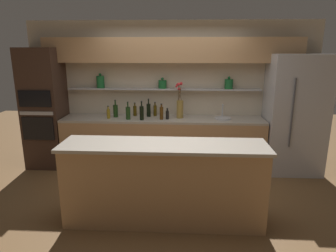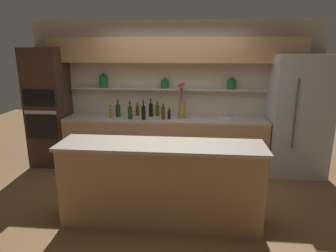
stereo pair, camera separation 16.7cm
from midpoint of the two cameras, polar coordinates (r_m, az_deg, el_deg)
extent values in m
plane|color=brown|center=(4.47, -1.38, -13.78)|extent=(12.00, 12.00, 0.00)
cube|color=beige|center=(5.59, -0.16, 6.15)|extent=(5.20, 0.10, 2.60)
cube|color=#B7B7BC|center=(5.44, -1.77, 7.06)|extent=(3.46, 0.18, 0.02)
cylinder|color=#19602D|center=(5.63, -13.58, 8.15)|extent=(0.14, 0.14, 0.22)
sphere|color=#19602D|center=(5.62, -13.66, 9.49)|extent=(0.05, 0.05, 0.05)
cylinder|color=#19602D|center=(5.42, -1.95, 7.93)|extent=(0.15, 0.15, 0.14)
sphere|color=#19602D|center=(5.41, -1.96, 8.96)|extent=(0.05, 0.05, 0.05)
cylinder|color=#19602D|center=(5.45, 10.64, 7.86)|extent=(0.15, 0.15, 0.17)
sphere|color=#19602D|center=(5.43, 10.70, 9.01)|extent=(0.05, 0.05, 0.05)
cube|color=tan|center=(5.30, -0.31, 14.26)|extent=(4.42, 0.34, 0.42)
cube|color=tan|center=(5.44, -1.89, -3.40)|extent=(3.56, 0.62, 0.88)
cube|color=#ADA393|center=(5.32, -1.93, 1.31)|extent=(3.56, 0.62, 0.04)
cube|color=tan|center=(3.77, -2.09, -11.11)|extent=(2.42, 0.55, 0.98)
cube|color=#ADA393|center=(3.57, -2.16, -3.73)|extent=(2.48, 0.61, 0.04)
cube|color=#B7B7BC|center=(5.54, 22.17, 2.01)|extent=(0.94, 0.70, 2.04)
cylinder|color=#4C4C51|center=(5.12, 21.78, 2.26)|extent=(0.02, 0.02, 1.12)
cube|color=#3D281E|center=(5.87, -23.17, 3.07)|extent=(0.65, 0.62, 2.14)
cube|color=black|center=(5.65, -24.29, -0.46)|extent=(0.55, 0.02, 0.40)
cube|color=black|center=(5.55, -24.85, 4.73)|extent=(0.55, 0.02, 0.28)
cube|color=#B7B7BC|center=(5.59, -24.57, 2.21)|extent=(0.58, 0.02, 0.06)
cylinder|color=olive|center=(5.29, 1.37, 3.21)|extent=(0.12, 0.12, 0.31)
cylinder|color=#4C3319|center=(5.25, 1.12, 6.22)|extent=(0.02, 0.06, 0.24)
sphere|color=red|center=(5.25, 0.70, 7.56)|extent=(0.04, 0.04, 0.04)
cylinder|color=#4C3319|center=(5.26, 1.17, 6.36)|extent=(0.03, 0.03, 0.27)
sphere|color=red|center=(5.27, 0.87, 7.85)|extent=(0.05, 0.05, 0.05)
cylinder|color=#4C3319|center=(5.23, 1.31, 6.43)|extent=(0.07, 0.04, 0.28)
sphere|color=red|center=(5.18, 1.08, 7.96)|extent=(0.05, 0.05, 0.05)
cylinder|color=#4C3319|center=(5.24, 1.40, 6.45)|extent=(0.05, 0.02, 0.29)
sphere|color=red|center=(5.26, 1.58, 8.07)|extent=(0.06, 0.06, 0.06)
cylinder|color=#4C3319|center=(5.25, 1.37, 5.96)|extent=(0.04, 0.02, 0.20)
sphere|color=red|center=(5.27, 1.20, 7.09)|extent=(0.05, 0.05, 0.05)
cylinder|color=#B7B7BC|center=(5.32, 9.53, 1.46)|extent=(0.29, 0.29, 0.02)
cylinder|color=#B7B7BC|center=(5.40, 9.47, 2.96)|extent=(0.02, 0.02, 0.22)
cylinder|color=#B7B7BC|center=(5.32, 9.58, 3.99)|extent=(0.02, 0.12, 0.02)
cylinder|color=black|center=(5.18, -5.96, 2.45)|extent=(0.07, 0.07, 0.24)
cylinder|color=black|center=(5.15, -6.00, 4.18)|extent=(0.02, 0.02, 0.08)
cylinder|color=black|center=(5.14, -6.02, 4.70)|extent=(0.03, 0.03, 0.01)
cylinder|color=#47380A|center=(5.52, -7.18, 2.86)|extent=(0.06, 0.06, 0.18)
cylinder|color=#47380A|center=(5.50, -7.22, 4.03)|extent=(0.03, 0.03, 0.05)
cylinder|color=black|center=(5.49, -7.23, 4.36)|extent=(0.03, 0.03, 0.01)
cylinder|color=#193814|center=(5.46, -10.82, 2.81)|extent=(0.08, 0.08, 0.22)
cylinder|color=#193814|center=(5.43, -10.89, 4.36)|extent=(0.02, 0.02, 0.08)
cylinder|color=black|center=(5.43, -10.91, 4.84)|extent=(0.03, 0.03, 0.01)
cylinder|color=olive|center=(5.39, -12.15, 2.26)|extent=(0.06, 0.06, 0.16)
cylinder|color=olive|center=(5.37, -12.21, 3.37)|extent=(0.03, 0.03, 0.05)
cylinder|color=black|center=(5.36, -12.23, 3.70)|extent=(0.03, 0.03, 0.01)
cylinder|color=black|center=(5.21, -1.05, 2.10)|extent=(0.06, 0.06, 0.15)
cylinder|color=black|center=(5.19, -1.05, 3.08)|extent=(0.03, 0.03, 0.04)
cylinder|color=black|center=(5.19, -1.05, 3.35)|extent=(0.03, 0.03, 0.01)
cylinder|color=#4C2D0C|center=(5.19, -2.17, 2.44)|extent=(0.06, 0.06, 0.22)
cylinder|color=#4C2D0C|center=(5.17, -2.19, 3.87)|extent=(0.03, 0.03, 0.04)
cylinder|color=black|center=(5.16, -2.19, 4.19)|extent=(0.03, 0.03, 0.01)
cylinder|color=#193814|center=(5.25, -8.52, 2.42)|extent=(0.08, 0.08, 0.22)
cylinder|color=#193814|center=(5.22, -8.58, 4.01)|extent=(0.02, 0.02, 0.08)
cylinder|color=black|center=(5.21, -8.60, 4.52)|extent=(0.03, 0.03, 0.01)
cylinder|color=black|center=(5.43, -4.59, 3.02)|extent=(0.07, 0.07, 0.23)
cylinder|color=black|center=(5.40, -4.63, 4.63)|extent=(0.02, 0.02, 0.08)
cylinder|color=black|center=(5.39, -4.64, 5.12)|extent=(0.03, 0.03, 0.01)
cylinder|color=#47380A|center=(5.47, -3.35, 2.92)|extent=(0.06, 0.06, 0.19)
cylinder|color=#47380A|center=(5.45, -3.37, 4.17)|extent=(0.03, 0.03, 0.05)
cylinder|color=black|center=(5.44, -3.37, 4.50)|extent=(0.03, 0.03, 0.01)
camera|label=1|loc=(0.08, -91.08, -0.28)|focal=32.00mm
camera|label=2|loc=(0.08, 88.92, 0.28)|focal=32.00mm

